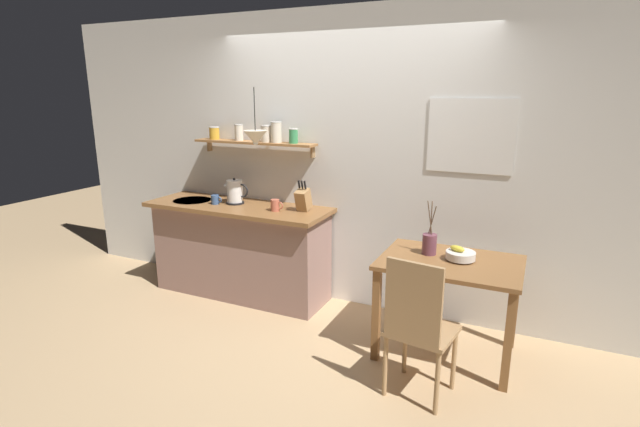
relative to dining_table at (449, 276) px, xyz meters
The scene contains 13 objects.
ground_plane 1.25m from the dining_table, behind, with size 14.00×14.00×0.00m, color tan.
back_wall 1.27m from the dining_table, 145.18° to the left, with size 6.80×0.11×2.70m.
kitchen_counter 2.10m from the dining_table, behind, with size 1.83×0.63×0.92m.
wall_shelf 2.20m from the dining_table, 167.14° to the left, with size 1.28×0.20×0.32m.
dining_table is the anchor object (origin of this frame).
dining_chair_near 0.68m from the dining_table, 96.30° to the right, with size 0.47×0.44×0.99m.
fruit_bowl 0.18m from the dining_table, 30.39° to the left, with size 0.22×0.22×0.11m.
twig_vase 0.28m from the dining_table, 156.47° to the left, with size 0.11×0.11×0.42m.
electric_kettle 2.18m from the dining_table, behind, with size 0.27×0.18×0.25m.
knife_block 1.48m from the dining_table, 167.42° to the left, with size 0.11×0.17×0.29m.
coffee_mug_by_sink 2.32m from the dining_table, behind, with size 0.12×0.08×0.09m.
coffee_mug_spare 1.67m from the dining_table, behind, with size 0.12×0.08×0.11m.
pendant_lamp 2.03m from the dining_table, behind, with size 0.21×0.21×0.51m.
Camera 1 is at (1.61, -3.40, 2.00)m, focal length 26.74 mm.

